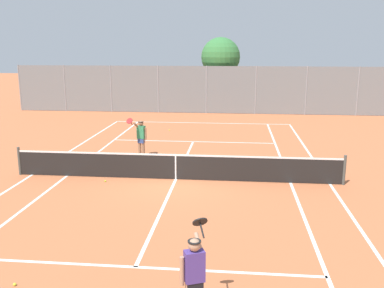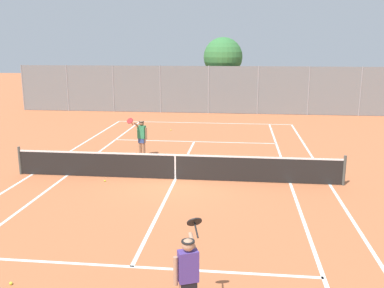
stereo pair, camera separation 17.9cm
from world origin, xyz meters
The scene contains 11 objects.
ground_plane centered at (0.00, 0.00, 0.00)m, with size 120.00×120.00×0.00m, color #BC663D.
court_line_markings centered at (0.00, 0.00, 0.00)m, with size 11.10×23.90×0.01m.
tennis_net centered at (0.00, 0.00, 0.51)m, with size 12.00×0.10×1.07m.
player_near_side centered at (1.48, -8.19, 0.93)m, with size 0.45×0.88×1.77m.
player_far_left centered at (-1.97, 3.15, 0.93)m, with size 0.80×0.71×1.77m.
loose_tennis_ball_0 centered at (-3.04, 0.07, 0.03)m, with size 0.07×0.07×0.07m, color #D1DB33.
loose_tennis_ball_2 centered at (-2.27, -7.39, 0.03)m, with size 0.07×0.07×0.07m, color #D1DB33.
loose_tennis_ball_3 centered at (-2.48, -0.55, 0.03)m, with size 0.07×0.07×0.07m, color #D1DB33.
loose_tennis_ball_4 centered at (-1.66, 9.18, 0.03)m, with size 0.07×0.07×0.07m, color #D1DB33.
back_fence centered at (0.00, 16.00, 1.70)m, with size 28.26×0.08×3.41m.
tree_behind_left centered at (0.95, 17.60, 3.88)m, with size 2.89×2.89×5.43m.
Camera 1 is at (2.11, -14.80, 4.75)m, focal length 40.00 mm.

